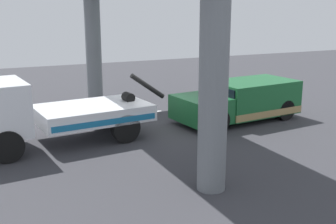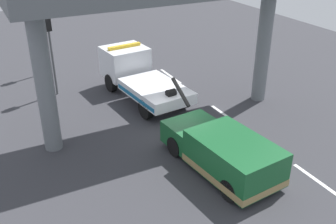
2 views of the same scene
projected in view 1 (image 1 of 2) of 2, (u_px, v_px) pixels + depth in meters
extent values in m
cube|color=#38383D|center=(160.00, 131.00, 16.26)|extent=(60.00, 40.00, 0.10)
cube|color=silver|center=(248.00, 101.00, 21.15)|extent=(2.60, 0.16, 0.01)
cube|color=silver|center=(134.00, 114.00, 18.70)|extent=(2.60, 0.16, 0.01)
cube|color=white|center=(93.00, 113.00, 15.11)|extent=(4.06, 2.77, 0.55)
cube|color=#196B9E|center=(106.00, 123.00, 14.12)|extent=(3.63, 0.38, 0.20)
cylinder|color=black|center=(148.00, 86.00, 16.01)|extent=(1.42, 0.32, 1.07)
cylinder|color=black|center=(128.00, 97.00, 15.70)|extent=(0.40, 0.48, 0.36)
cylinder|color=black|center=(7.00, 146.00, 12.79)|extent=(1.03, 0.42, 1.00)
cylinder|color=black|center=(126.00, 128.00, 14.72)|extent=(1.03, 0.42, 1.00)
cylinder|color=black|center=(103.00, 115.00, 16.46)|extent=(1.03, 0.42, 1.00)
cube|color=#195B2D|center=(252.00, 97.00, 17.83)|extent=(3.66, 2.53, 1.35)
cube|color=#195B2D|center=(201.00, 109.00, 16.60)|extent=(1.93, 2.27, 0.95)
cube|color=black|center=(219.00, 94.00, 16.89)|extent=(0.25, 1.93, 0.59)
cube|color=#9E8451|center=(252.00, 108.00, 17.95)|extent=(3.68, 2.55, 0.28)
cylinder|color=black|center=(219.00, 121.00, 15.94)|extent=(0.86, 0.36, 0.84)
cylinder|color=black|center=(191.00, 110.00, 17.54)|extent=(0.86, 0.36, 0.84)
cylinder|color=black|center=(285.00, 110.00, 17.61)|extent=(0.86, 0.36, 0.84)
cylinder|color=black|center=(254.00, 101.00, 19.22)|extent=(0.86, 0.36, 0.84)
cylinder|color=slate|center=(214.00, 76.00, 10.35)|extent=(0.73, 0.73, 5.87)
cylinder|color=slate|center=(93.00, 42.00, 19.96)|extent=(0.73, 0.73, 5.87)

